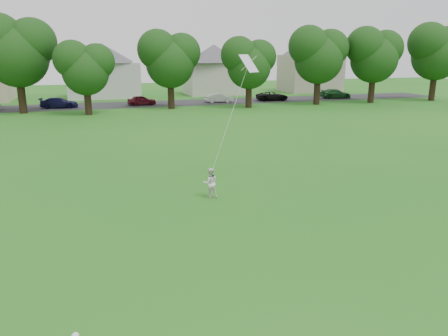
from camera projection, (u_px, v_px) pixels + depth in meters
name	position (u px, v px, depth m)	size (l,w,h in m)	color
ground	(196.00, 262.00, 13.06)	(160.00, 160.00, 0.00)	#1C6316
street	(109.00, 105.00, 51.71)	(90.00, 7.00, 0.01)	#2D2D30
older_boy	(210.00, 183.00, 18.73)	(0.64, 0.50, 1.32)	silver
kite	(230.00, 120.00, 18.72)	(1.56, 1.02, 5.28)	white
tree_row	(166.00, 53.00, 46.34)	(83.64, 9.06, 10.16)	black
parked_cars	(120.00, 101.00, 51.01)	(64.45, 2.64, 1.24)	black
house_row	(92.00, 61.00, 59.26)	(76.44, 13.76, 10.36)	beige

